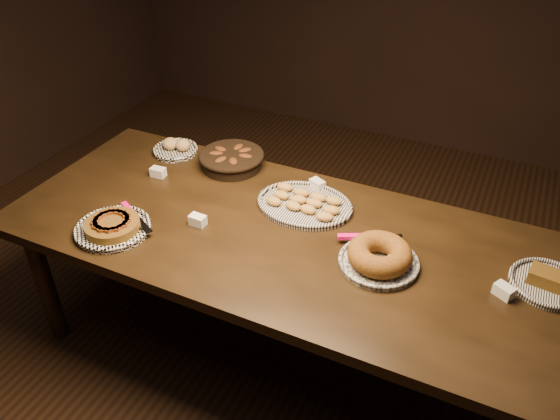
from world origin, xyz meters
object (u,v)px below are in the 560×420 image
at_px(bundt_cake_plate, 379,257).
at_px(buffet_table, 283,246).
at_px(apple_tart_plate, 113,227).
at_px(madeleine_platter, 305,204).

bearing_deg(bundt_cake_plate, buffet_table, -177.02).
xyz_separation_m(buffet_table, bundt_cake_plate, (0.42, -0.03, 0.11)).
bearing_deg(apple_tart_plate, buffet_table, 0.44).
xyz_separation_m(buffet_table, madeleine_platter, (0.01, 0.21, 0.09)).
bearing_deg(apple_tart_plate, madeleine_platter, 13.44).
bearing_deg(madeleine_platter, bundt_cake_plate, -22.51).
bearing_deg(buffet_table, apple_tart_plate, -155.22).
distance_m(apple_tart_plate, madeleine_platter, 0.83).
relative_size(buffet_table, apple_tart_plate, 7.11).
distance_m(buffet_table, apple_tart_plate, 0.72).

